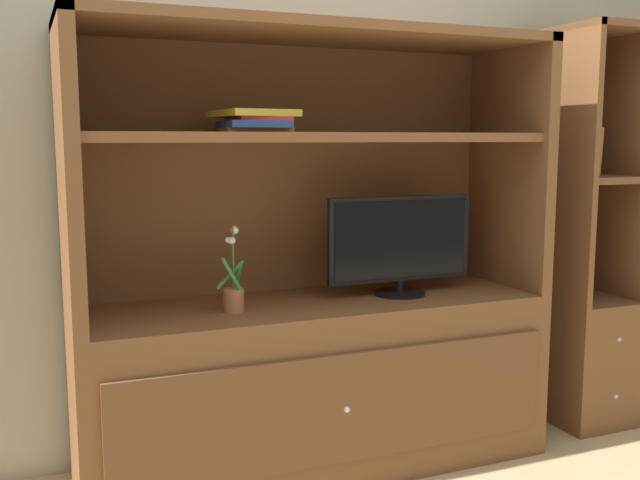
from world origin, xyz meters
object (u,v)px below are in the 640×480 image
at_px(media_console, 315,338).
at_px(bookshelf_tall, 582,290).
at_px(potted_plant, 234,292).
at_px(magazine_stack, 254,121).
at_px(upright_book_row, 579,149).
at_px(tv_monitor, 400,244).

bearing_deg(media_console, bookshelf_tall, 0.15).
xyz_separation_m(media_console, potted_plant, (-0.35, -0.06, 0.23)).
bearing_deg(potted_plant, magazine_stack, 26.49).
bearing_deg(media_console, upright_book_row, -0.33).
height_order(tv_monitor, potted_plant, tv_monitor).
bearing_deg(media_console, tv_monitor, -4.67).
xyz_separation_m(potted_plant, upright_book_row, (1.63, 0.05, 0.52)).
bearing_deg(bookshelf_tall, magazine_stack, -179.54).
bearing_deg(magazine_stack, bookshelf_tall, 0.46).
bearing_deg(bookshelf_tall, media_console, -179.85).
relative_size(tv_monitor, upright_book_row, 2.31).
distance_m(magazine_stack, bookshelf_tall, 1.78).
height_order(bookshelf_tall, upright_book_row, bookshelf_tall).
bearing_deg(tv_monitor, potted_plant, -177.60).
relative_size(potted_plant, upright_book_row, 1.15).
bearing_deg(tv_monitor, media_console, 175.33).
xyz_separation_m(bookshelf_tall, upright_book_row, (-0.07, -0.01, 0.66)).
bearing_deg(bookshelf_tall, upright_book_row, -171.01).
distance_m(potted_plant, bookshelf_tall, 1.71).
xyz_separation_m(media_console, bookshelf_tall, (1.36, 0.00, 0.08)).
height_order(magazine_stack, upright_book_row, upright_book_row).
xyz_separation_m(media_console, upright_book_row, (1.29, -0.01, 0.74)).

